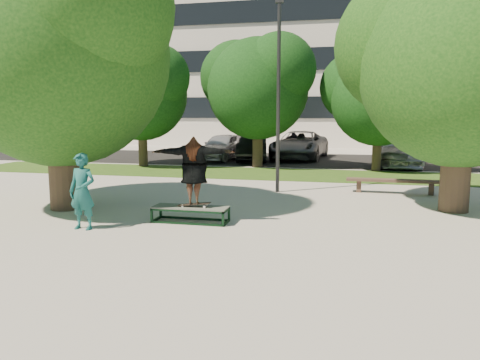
% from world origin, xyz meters
% --- Properties ---
extents(ground, '(120.00, 120.00, 0.00)m').
position_xyz_m(ground, '(0.00, 0.00, 0.00)').
color(ground, '#B0ABA1').
rests_on(ground, ground).
extents(grass_strip, '(30.00, 4.00, 0.02)m').
position_xyz_m(grass_strip, '(1.00, 9.50, 0.01)').
color(grass_strip, '#224313').
rests_on(grass_strip, ground).
extents(asphalt_strip, '(40.00, 8.00, 0.01)m').
position_xyz_m(asphalt_strip, '(0.00, 16.00, 0.01)').
color(asphalt_strip, black).
rests_on(asphalt_strip, ground).
extents(tree_left, '(6.96, 5.95, 7.12)m').
position_xyz_m(tree_left, '(-4.29, 1.09, 4.42)').
color(tree_left, '#38281E').
rests_on(tree_left, ground).
extents(tree_right, '(6.24, 5.33, 6.51)m').
position_xyz_m(tree_right, '(5.92, 3.08, 4.09)').
color(tree_right, '#38281E').
rests_on(tree_right, ground).
extents(bg_tree_left, '(5.28, 4.51, 5.77)m').
position_xyz_m(bg_tree_left, '(-6.57, 11.07, 3.73)').
color(bg_tree_left, '#38281E').
rests_on(bg_tree_left, ground).
extents(bg_tree_mid, '(5.76, 4.92, 6.24)m').
position_xyz_m(bg_tree_mid, '(-1.08, 12.08, 4.02)').
color(bg_tree_mid, '#38281E').
rests_on(bg_tree_mid, ground).
extents(bg_tree_right, '(5.04, 4.31, 5.43)m').
position_xyz_m(bg_tree_right, '(4.43, 11.57, 3.49)').
color(bg_tree_right, '#38281E').
rests_on(bg_tree_right, ground).
extents(lamppost, '(0.25, 0.15, 6.11)m').
position_xyz_m(lamppost, '(1.00, 5.00, 3.15)').
color(lamppost, '#2D2D30').
rests_on(lamppost, ground).
extents(office_building, '(30.00, 14.12, 16.00)m').
position_xyz_m(office_building, '(-2.00, 31.98, 8.00)').
color(office_building, silver).
rests_on(office_building, ground).
extents(grind_box, '(1.80, 0.60, 0.38)m').
position_xyz_m(grind_box, '(-0.39, 0.24, 0.19)').
color(grind_box, black).
rests_on(grind_box, ground).
extents(skater_rig, '(2.01, 0.79, 1.67)m').
position_xyz_m(skater_rig, '(-0.29, 0.24, 1.25)').
color(skater_rig, white).
rests_on(skater_rig, grind_box).
extents(bystander, '(0.65, 0.45, 1.71)m').
position_xyz_m(bystander, '(-2.50, -0.93, 0.86)').
color(bystander, '#175754').
rests_on(bystander, ground).
extents(bench, '(3.05, 0.51, 0.47)m').
position_xyz_m(bench, '(4.73, 5.51, 0.39)').
color(bench, '#4E392F').
rests_on(bench, ground).
extents(car_silver_a, '(2.58, 4.64, 1.49)m').
position_xyz_m(car_silver_a, '(-3.50, 14.92, 0.75)').
color(car_silver_a, silver).
rests_on(car_silver_a, asphalt_strip).
extents(car_dark, '(2.41, 4.76, 1.50)m').
position_xyz_m(car_dark, '(-1.91, 15.00, 0.75)').
color(car_dark, black).
rests_on(car_dark, asphalt_strip).
extents(car_grey, '(3.12, 5.86, 1.57)m').
position_xyz_m(car_grey, '(0.57, 16.50, 0.78)').
color(car_grey, slate).
rests_on(car_grey, asphalt_strip).
extents(car_silver_b, '(2.55, 5.47, 1.54)m').
position_xyz_m(car_silver_b, '(5.70, 14.02, 0.77)').
color(car_silver_b, '#AEAEB3').
rests_on(car_silver_b, asphalt_strip).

